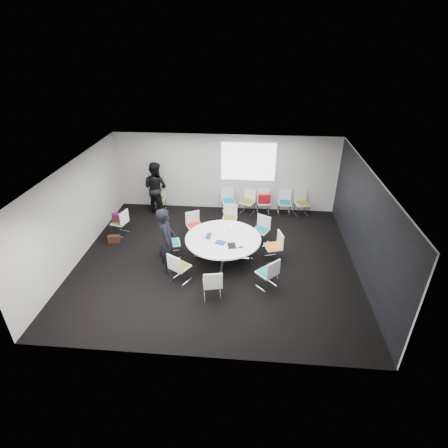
# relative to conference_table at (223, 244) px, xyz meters

# --- Properties ---
(room_shell) EXTENTS (8.08, 7.08, 2.88)m
(room_shell) POSITION_rel_conference_table_xyz_m (-0.11, -0.07, 0.87)
(room_shell) COLOR black
(room_shell) RESTS_ON ground
(conference_table) EXTENTS (2.17, 2.17, 0.73)m
(conference_table) POSITION_rel_conference_table_xyz_m (0.00, 0.00, 0.00)
(conference_table) COLOR silver
(conference_table) RESTS_ON ground
(projection_screen) EXTENTS (1.90, 0.03, 1.35)m
(projection_screen) POSITION_rel_conference_table_xyz_m (0.60, 3.39, 1.32)
(projection_screen) COLOR white
(projection_screen) RESTS_ON room_shell
(chair_ring_a) EXTENTS (0.56, 0.57, 0.88)m
(chair_ring_a) POSITION_rel_conference_table_xyz_m (1.45, 0.11, -0.26)
(chair_ring_a) COLOR silver
(chair_ring_a) RESTS_ON ground
(chair_ring_b) EXTENTS (0.62, 0.61, 0.88)m
(chair_ring_b) POSITION_rel_conference_table_xyz_m (1.09, 1.03, -0.26)
(chair_ring_b) COLOR silver
(chair_ring_b) RESTS_ON ground
(chair_ring_c) EXTENTS (0.48, 0.47, 0.88)m
(chair_ring_c) POSITION_rel_conference_table_xyz_m (0.07, 1.69, -0.26)
(chair_ring_c) COLOR silver
(chair_ring_c) RESTS_ON ground
(chair_ring_d) EXTENTS (0.62, 0.61, 0.88)m
(chair_ring_d) POSITION_rel_conference_table_xyz_m (-1.01, 1.11, -0.26)
(chair_ring_d) COLOR silver
(chair_ring_d) RESTS_ON ground
(chair_ring_e) EXTENTS (0.57, 0.58, 0.88)m
(chair_ring_e) POSITION_rel_conference_table_xyz_m (-1.53, 0.07, -0.26)
(chair_ring_e) COLOR silver
(chair_ring_e) RESTS_ON ground
(chair_ring_f) EXTENTS (0.62, 0.62, 0.88)m
(chair_ring_f) POSITION_rel_conference_table_xyz_m (-1.06, -1.09, -0.26)
(chair_ring_f) COLOR silver
(chair_ring_f) RESTS_ON ground
(chair_ring_g) EXTENTS (0.54, 0.53, 0.88)m
(chair_ring_g) POSITION_rel_conference_table_xyz_m (-0.11, -1.71, -0.26)
(chair_ring_g) COLOR silver
(chair_ring_g) RESTS_ON ground
(chair_ring_h) EXTENTS (0.64, 0.64, 0.88)m
(chair_ring_h) POSITION_rel_conference_table_xyz_m (1.25, -1.15, -0.26)
(chair_ring_h) COLOR silver
(chair_ring_h) RESTS_ON ground
(chair_back_a) EXTENTS (0.56, 0.55, 0.88)m
(chair_back_a) POSITION_rel_conference_table_xyz_m (-0.08, 3.08, -0.26)
(chair_back_a) COLOR silver
(chair_back_a) RESTS_ON ground
(chair_back_b) EXTENTS (0.61, 0.60, 0.88)m
(chair_back_b) POSITION_rel_conference_table_xyz_m (0.62, 3.05, -0.26)
(chair_back_b) COLOR silver
(chair_back_b) RESTS_ON ground
(chair_back_c) EXTENTS (0.50, 0.49, 0.88)m
(chair_back_c) POSITION_rel_conference_table_xyz_m (1.21, 3.08, -0.26)
(chair_back_c) COLOR silver
(chair_back_c) RESTS_ON ground
(chair_back_d) EXTENTS (0.46, 0.45, 0.88)m
(chair_back_d) POSITION_rel_conference_table_xyz_m (1.97, 3.10, -0.26)
(chair_back_d) COLOR silver
(chair_back_d) RESTS_ON ground
(chair_back_e) EXTENTS (0.57, 0.56, 0.88)m
(chair_back_e) POSITION_rel_conference_table_xyz_m (2.59, 3.09, -0.26)
(chair_back_e) COLOR silver
(chair_back_e) RESTS_ON ground
(chair_spare_left) EXTENTS (0.54, 0.55, 0.88)m
(chair_spare_left) POSITION_rel_conference_table_xyz_m (-3.48, 1.15, -0.26)
(chair_spare_left) COLOR silver
(chair_spare_left) RESTS_ON ground
(chair_person_back) EXTENTS (0.50, 0.49, 0.88)m
(chair_person_back) POSITION_rel_conference_table_xyz_m (-2.69, 3.05, -0.26)
(chair_person_back) COLOR silver
(chair_person_back) RESTS_ON ground
(person_main) EXTENTS (0.61, 0.78, 1.90)m
(person_main) POSITION_rel_conference_table_xyz_m (-1.48, -0.61, 0.41)
(person_main) COLOR black
(person_main) RESTS_ON ground
(person_back) EXTENTS (1.14, 1.03, 1.91)m
(person_back) POSITION_rel_conference_table_xyz_m (-2.69, 2.89, 0.42)
(person_back) COLOR black
(person_back) RESTS_ON ground
(laptop) EXTENTS (0.24, 0.36, 0.03)m
(laptop) POSITION_rel_conference_table_xyz_m (-0.37, 0.05, 0.21)
(laptop) COLOR #333338
(laptop) RESTS_ON conference_table
(laptop_lid) EXTENTS (0.05, 0.30, 0.22)m
(laptop_lid) POSITION_rel_conference_table_xyz_m (-0.53, -0.01, 0.33)
(laptop_lid) COLOR silver
(laptop_lid) RESTS_ON conference_table
(notebook_black) EXTENTS (0.27, 0.34, 0.02)m
(notebook_black) POSITION_rel_conference_table_xyz_m (0.27, -0.40, 0.21)
(notebook_black) COLOR black
(notebook_black) RESTS_ON conference_table
(tablet_folio) EXTENTS (0.31, 0.27, 0.03)m
(tablet_folio) POSITION_rel_conference_table_xyz_m (-0.06, -0.27, 0.21)
(tablet_folio) COLOR navy
(tablet_folio) RESTS_ON conference_table
(papers_right) EXTENTS (0.36, 0.33, 0.00)m
(papers_right) POSITION_rel_conference_table_xyz_m (0.61, 0.27, 0.20)
(papers_right) COLOR silver
(papers_right) RESTS_ON conference_table
(papers_front) EXTENTS (0.33, 0.25, 0.00)m
(papers_front) POSITION_rel_conference_table_xyz_m (0.64, -0.00, 0.20)
(papers_front) COLOR silver
(papers_front) RESTS_ON conference_table
(cup) EXTENTS (0.08, 0.08, 0.09)m
(cup) POSITION_rel_conference_table_xyz_m (0.14, 0.38, 0.24)
(cup) COLOR white
(cup) RESTS_ON conference_table
(phone) EXTENTS (0.16, 0.12, 0.01)m
(phone) POSITION_rel_conference_table_xyz_m (0.53, -0.45, 0.20)
(phone) COLOR black
(phone) RESTS_ON conference_table
(maroon_bag) EXTENTS (0.40, 0.14, 0.28)m
(maroon_bag) POSITION_rel_conference_table_xyz_m (-3.49, 1.15, 0.09)
(maroon_bag) COLOR #48132E
(maroon_bag) RESTS_ON chair_spare_left
(brown_bag) EXTENTS (0.39, 0.23, 0.24)m
(brown_bag) POSITION_rel_conference_table_xyz_m (-3.54, 0.64, -0.41)
(brown_bag) COLOR #331B10
(brown_bag) RESTS_ON ground
(red_jacket) EXTENTS (0.45, 0.19, 0.36)m
(red_jacket) POSITION_rel_conference_table_xyz_m (1.21, 2.86, 0.17)
(red_jacket) COLOR #A4141D
(red_jacket) RESTS_ON chair_back_c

